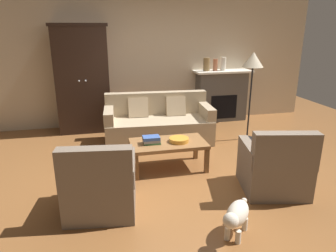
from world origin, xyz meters
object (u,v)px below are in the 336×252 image
Objects in this scene: couch at (158,124)px; dog at (236,215)px; armchair_near_left at (100,186)px; armchair_near_right at (275,168)px; fruit_bowl at (179,140)px; mantel_vase_cream at (223,64)px; coffee_table at (168,145)px; mantel_vase_bronze at (207,64)px; armoire at (83,79)px; book_stack at (151,140)px; floor_lamp at (253,65)px; fireplace at (221,95)px; mantel_vase_terracotta at (215,65)px.

dog is (0.22, -2.90, -0.07)m from couch.
armchair_near_right is (2.17, -0.02, 0.00)m from armchair_near_left.
fruit_bowl is 1.02× the size of mantel_vase_cream.
mantel_vase_bronze is at bearing 58.58° from coffee_table.
mantel_vase_bronze is at bearing 86.88° from armchair_near_right.
couch is 1.86m from mantel_vase_bronze.
couch is (1.32, -0.93, -0.73)m from armoire.
floor_lamp is at bearing 24.69° from book_stack.
fruit_bowl is 1.38m from armchair_near_right.
armchair_near_right reaches higher than coffee_table.
dog is at bearing -118.82° from floor_lamp.
mantel_vase_cream is 0.60× the size of dog.
couch is at bearing 63.03° from armchair_near_left.
armchair_near_left is (-1.08, -2.13, -0.00)m from couch.
mantel_vase_cream is 0.31× the size of armchair_near_right.
book_stack is 3.06m from mantel_vase_cream.
mantel_vase_bronze is at bearing 61.90° from fruit_bowl.
fireplace is at bearing 55.03° from fruit_bowl.
dog is (-1.42, -3.89, -1.02)m from mantel_vase_cream.
mantel_vase_bronze is 1.12× the size of mantel_vase_terracotta.
fireplace is 2.81m from coffee_table.
floor_lamp is (1.58, 0.93, 0.94)m from fruit_bowl.
book_stack is at bearing -155.31° from floor_lamp.
armchair_near_right is (-0.55, -3.16, -0.25)m from fireplace.
fireplace reaches higher than armchair_near_left.
armoire is 1.77m from couch.
couch reaches higher than dog.
mantel_vase_cream is (1.56, 2.22, 0.81)m from fruit_bowl.
mantel_vase_terracotta is 1.31m from floor_lamp.
armchair_near_right is at bearing -96.74° from mantel_vase_terracotta.
floor_lamp reaches higher than armchair_near_left.
mantel_vase_cream is at bearing 90.66° from floor_lamp.
mantel_vase_terracotta is 0.28× the size of armchair_near_left.
mantel_vase_cream is at bearing 54.81° from fruit_bowl.
couch is at bearing -148.22° from fireplace.
coffee_table is at bearing -94.19° from couch.
mantel_vase_terracotta reaches higher than book_stack.
armoire is at bearing 157.47° from floor_lamp.
armoire is (-2.95, -0.08, 0.48)m from fireplace.
book_stack is at bearing 177.67° from fruit_bowl.
coffee_table is 0.27m from book_stack.
fruit_bowl is (0.07, -1.23, 0.13)m from couch.
mantel_vase_bronze is 0.20m from mantel_vase_terracotta.
coffee_table is 3.89× the size of mantel_vase_cream.
mantel_vase_terracotta is at bearing 58.03° from fruit_bowl.
fireplace reaches higher than coffee_table.
floor_lamp is at bearing -81.41° from mantel_vase_terracotta.
coffee_table is 1.20× the size of armchair_near_right.
fruit_bowl reaches higher than coffee_table.
armoire reaches higher than book_stack.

